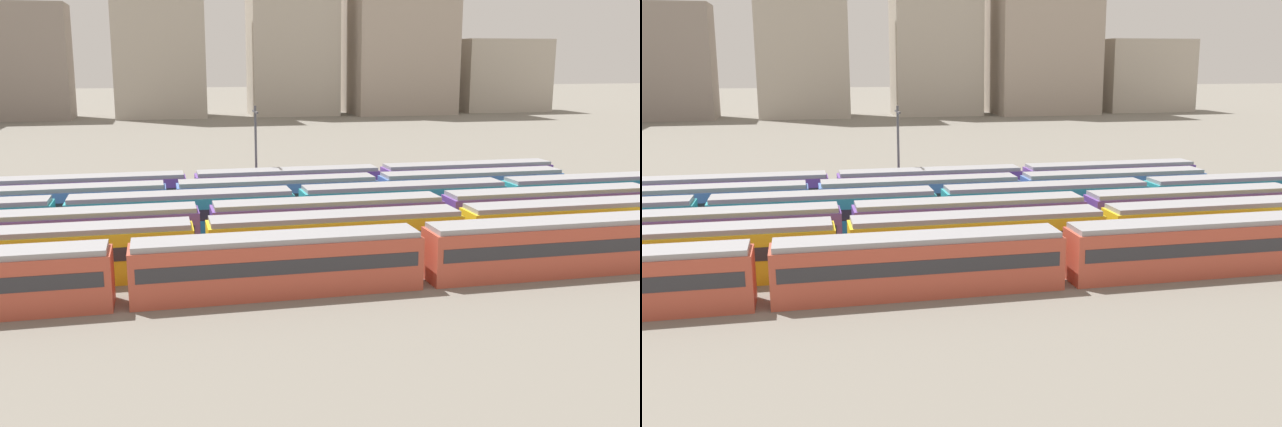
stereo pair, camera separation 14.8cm
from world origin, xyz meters
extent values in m
plane|color=slate|center=(0.00, 13.00, 0.00)|extent=(600.00, 600.00, 0.00)
cube|color=#BC4C38|center=(14.47, 0.00, 1.70)|extent=(18.00, 3.00, 3.40)
cube|color=#2D2D33|center=(14.47, 0.00, 2.11)|extent=(17.20, 3.06, 0.90)
cube|color=#939399|center=(14.47, 0.00, 3.57)|extent=(17.60, 2.70, 0.35)
cube|color=#BC4C38|center=(33.37, 0.00, 1.70)|extent=(18.00, 3.00, 3.40)
cube|color=#2D2D33|center=(33.37, 0.00, 2.11)|extent=(17.20, 3.06, 0.90)
cube|color=#939399|center=(33.37, 0.00, 3.57)|extent=(17.60, 2.70, 0.35)
cube|color=yellow|center=(0.58, 5.20, 1.70)|extent=(18.00, 3.00, 3.40)
cube|color=#2D2D33|center=(0.58, 5.20, 2.11)|extent=(17.20, 3.06, 0.90)
cube|color=#939399|center=(0.58, 5.20, 3.57)|extent=(17.60, 2.70, 0.35)
cube|color=yellow|center=(19.48, 5.20, 1.70)|extent=(18.00, 3.00, 3.40)
cube|color=#2D2D33|center=(19.48, 5.20, 2.11)|extent=(17.20, 3.06, 0.90)
cube|color=#939399|center=(19.48, 5.20, 3.57)|extent=(17.60, 2.70, 0.35)
cube|color=yellow|center=(38.38, 5.20, 1.70)|extent=(18.00, 3.00, 3.40)
cube|color=#2D2D33|center=(38.38, 5.20, 2.11)|extent=(17.20, 3.06, 0.90)
cube|color=#939399|center=(38.38, 5.20, 3.57)|extent=(17.60, 2.70, 0.35)
cube|color=#6B429E|center=(1.27, 10.40, 1.70)|extent=(18.00, 3.00, 3.40)
cube|color=#2D2D33|center=(1.27, 10.40, 2.11)|extent=(17.20, 3.06, 0.90)
cube|color=#939399|center=(1.27, 10.40, 3.57)|extent=(17.60, 2.70, 0.35)
cube|color=#6B429E|center=(20.17, 10.40, 1.70)|extent=(18.00, 3.00, 3.40)
cube|color=#2D2D33|center=(20.17, 10.40, 2.11)|extent=(17.20, 3.06, 0.90)
cube|color=#939399|center=(20.17, 10.40, 3.57)|extent=(17.60, 2.70, 0.35)
cube|color=#6B429E|center=(39.07, 10.40, 1.70)|extent=(18.00, 3.00, 3.40)
cube|color=#2D2D33|center=(39.07, 10.40, 2.11)|extent=(17.20, 3.06, 0.90)
cube|color=#939399|center=(39.07, 10.40, 3.57)|extent=(17.60, 2.70, 0.35)
cube|color=teal|center=(9.26, 15.60, 1.70)|extent=(18.00, 3.00, 3.40)
cube|color=#2D2D33|center=(9.26, 15.60, 2.11)|extent=(17.20, 3.06, 0.90)
cube|color=#939399|center=(9.26, 15.60, 3.57)|extent=(17.60, 2.70, 0.35)
cube|color=teal|center=(28.16, 15.60, 1.70)|extent=(18.00, 3.00, 3.40)
cube|color=#2D2D33|center=(28.16, 15.60, 2.11)|extent=(17.20, 3.06, 0.90)
cube|color=#939399|center=(28.16, 15.60, 3.57)|extent=(17.60, 2.70, 0.35)
cube|color=teal|center=(47.06, 15.60, 1.70)|extent=(18.00, 3.00, 3.40)
cube|color=#2D2D33|center=(47.06, 15.60, 2.11)|extent=(17.20, 3.06, 0.90)
cube|color=#939399|center=(47.06, 15.60, 3.57)|extent=(17.60, 2.70, 0.35)
cube|color=#4C70BC|center=(-0.92, 20.80, 1.70)|extent=(18.00, 3.00, 3.40)
cube|color=#2D2D33|center=(-0.92, 20.80, 2.11)|extent=(17.20, 3.06, 0.90)
cube|color=#939399|center=(-0.92, 20.80, 3.57)|extent=(17.60, 2.70, 0.35)
cube|color=#4C70BC|center=(17.98, 20.80, 1.70)|extent=(18.00, 3.00, 3.40)
cube|color=#2D2D33|center=(17.98, 20.80, 2.11)|extent=(17.20, 3.06, 0.90)
cube|color=#939399|center=(17.98, 20.80, 3.57)|extent=(17.60, 2.70, 0.35)
cube|color=#4C70BC|center=(36.88, 20.80, 1.70)|extent=(18.00, 3.00, 3.40)
cube|color=#2D2D33|center=(36.88, 20.80, 2.11)|extent=(17.20, 3.06, 0.90)
cube|color=#939399|center=(36.88, 20.80, 3.57)|extent=(17.60, 2.70, 0.35)
cube|color=#6B429E|center=(0.99, 26.00, 1.70)|extent=(18.00, 3.00, 3.40)
cube|color=#2D2D33|center=(0.99, 26.00, 2.11)|extent=(17.20, 3.06, 0.90)
cube|color=#939399|center=(0.99, 26.00, 3.57)|extent=(17.60, 2.70, 0.35)
cube|color=#6B429E|center=(19.89, 26.00, 1.70)|extent=(18.00, 3.00, 3.40)
cube|color=#2D2D33|center=(19.89, 26.00, 2.11)|extent=(17.20, 3.06, 0.90)
cube|color=#939399|center=(19.89, 26.00, 3.57)|extent=(17.60, 2.70, 0.35)
cube|color=#6B429E|center=(38.79, 26.00, 1.70)|extent=(18.00, 3.00, 3.40)
cube|color=#2D2D33|center=(38.79, 26.00, 2.11)|extent=(17.20, 3.06, 0.90)
cube|color=#939399|center=(38.79, 26.00, 3.57)|extent=(17.60, 2.70, 0.35)
cylinder|color=#4C4C51|center=(17.16, 28.90, 4.86)|extent=(0.24, 0.24, 9.72)
cube|color=#47474C|center=(17.16, 28.90, 9.12)|extent=(0.16, 3.20, 0.16)
cube|color=gray|center=(-23.31, 138.40, 13.28)|extent=(23.88, 14.35, 26.56)
cube|color=#B2A899|center=(9.07, 138.40, 26.70)|extent=(21.25, 15.34, 53.41)
cube|color=#B2A899|center=(41.80, 138.40, 20.67)|extent=(21.48, 14.84, 41.34)
cube|color=#A89989|center=(69.61, 138.40, 23.06)|extent=(25.78, 21.84, 46.12)
cube|color=#B2A899|center=(98.97, 138.40, 9.53)|extent=(23.84, 14.29, 19.05)
camera|label=1|loc=(7.45, -42.00, 14.44)|focal=40.10mm
camera|label=2|loc=(7.60, -42.04, 14.44)|focal=40.10mm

